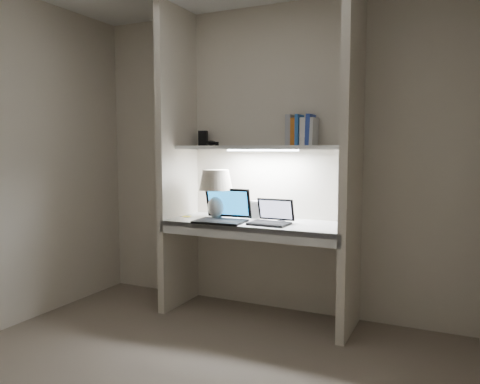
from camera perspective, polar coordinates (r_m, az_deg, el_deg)
The scene contains 17 objects.
back_wall at distance 3.89m, azimuth 3.71°, elevation 3.97°, with size 3.20×0.01×2.50m, color beige.
alcove_panel_left at distance 3.98m, azimuth -7.61°, elevation 3.96°, with size 0.06×0.55×2.50m, color beige.
alcove_panel_right at distance 3.42m, azimuth 13.48°, elevation 3.64°, with size 0.06×0.55×2.50m, color beige.
desk at distance 3.69m, azimuth 2.10°, elevation -3.91°, with size 1.40×0.55×0.04m, color white.
desk_apron at distance 3.46m, azimuth 0.40°, elevation -5.04°, with size 1.46×0.03×0.10m, color silver.
shelf at distance 3.72m, azimuth 2.70°, elevation 5.45°, with size 1.40×0.36×0.03m, color silver.
strip_light at distance 3.72m, azimuth 2.70°, elevation 5.11°, with size 0.60×0.04×0.01m, color white.
table_lamp at distance 3.78m, azimuth -2.96°, elevation 0.76°, with size 0.27×0.27×0.40m.
laptop_main at distance 3.68m, azimuth -2.06°, elevation -2.71°, with size 0.40×0.35×0.25m.
laptop_netbook at distance 3.56m, azimuth 3.87°, elevation -3.22°, with size 0.30×0.27×0.19m.
speaker at distance 3.79m, azimuth 2.14°, elevation -2.21°, with size 0.11×0.07×0.15m, color silver.
mouse at distance 3.57m, azimuth 5.09°, elevation -3.68°, with size 0.08×0.05×0.03m, color black.
cable_coil at distance 3.55m, azimuth 3.70°, elevation -3.85°, with size 0.09×0.09×0.01m, color black.
sticky_note at distance 3.96m, azimuth -6.53°, elevation -2.98°, with size 0.07×0.07×0.00m, color #FFF835.
book_row at distance 3.70m, azimuth 7.52°, elevation 7.40°, with size 0.23×0.16×0.24m.
shelf_box at distance 4.09m, azimuth -4.52°, elevation 6.55°, with size 0.08×0.05×0.13m, color black.
shelf_gadget at distance 3.96m, azimuth -3.54°, elevation 5.98°, with size 0.10×0.07×0.04m, color black.
Camera 1 is at (1.43, -2.12, 1.34)m, focal length 35.00 mm.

